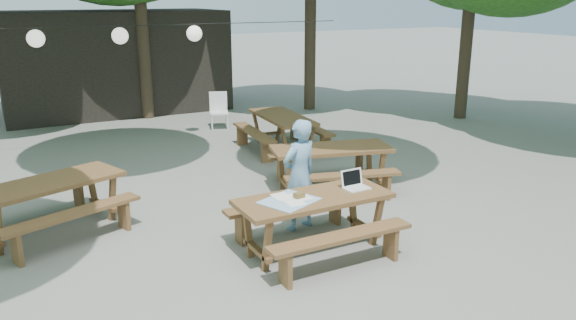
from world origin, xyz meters
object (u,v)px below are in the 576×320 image
Objects in this scene: main_picnic_table at (313,223)px; picnic_table_nw at (50,206)px; plastic_chair at (219,118)px; woman at (299,175)px.

main_picnic_table is 3.69m from picnic_table_nw.
woman is at bearing -83.65° from plastic_chair.
plastic_chair reaches higher than main_picnic_table.
main_picnic_table is 7.29m from plastic_chair.
woman is 6.54m from plastic_chair.
woman is at bearing 74.65° from main_picnic_table.
woman is 1.76× the size of plastic_chair.
plastic_chair is (1.27, 6.40, -0.54)m from woman.
picnic_table_nw is (-2.94, 2.23, 0.00)m from main_picnic_table.
picnic_table_nw is 2.58× the size of plastic_chair.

